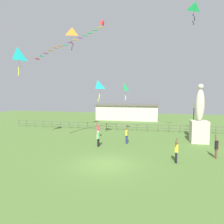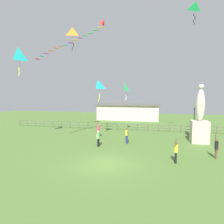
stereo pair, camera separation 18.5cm
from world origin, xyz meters
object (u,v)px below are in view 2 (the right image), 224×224
object	(u,v)px
lamppost	(194,113)
kite_1	(98,86)
statue_monument	(200,125)
kite_3	(73,34)
person_1	(176,150)
kite_0	(18,55)
streamer_kite	(96,26)
person_4	(217,147)
person_2	(98,138)
person_0	(127,134)
kite_4	(124,88)
kite_2	(196,6)
person_3	(98,129)

from	to	relation	value
lamppost	kite_1	xyz separation A→B (m)	(-11.01, -2.66, 3.19)
statue_monument	kite_3	bearing A→B (deg)	177.11
person_1	kite_3	world-z (taller)	kite_3
kite_0	streamer_kite	bearing A→B (deg)	13.78
person_4	kite_1	distance (m)	13.57
lamppost	person_2	world-z (taller)	lamppost
person_0	person_2	xyz separation A→B (m)	(-2.57, -1.75, -0.07)
person_0	kite_4	bearing A→B (deg)	102.71
kite_0	kite_1	world-z (taller)	kite_0
kite_1	kite_3	xyz separation A→B (m)	(-3.47, 1.05, 6.38)
lamppost	person_0	world-z (taller)	lamppost
lamppost	kite_1	world-z (taller)	kite_1
person_0	kite_1	xyz separation A→B (m)	(-3.70, 1.93, 5.12)
kite_2	kite_4	world-z (taller)	kite_2
person_0	person_1	size ratio (longest dim) A/B	0.88
kite_1	person_1	bearing A→B (deg)	-40.31
kite_0	person_1	bearing A→B (deg)	-11.43
statue_monument	person_2	distance (m)	10.86
person_4	kite_1	world-z (taller)	kite_1
person_3	kite_1	bearing A→B (deg)	-75.14
kite_0	kite_3	distance (m)	7.07
kite_4	kite_0	bearing A→B (deg)	-144.43
kite_4	person_3	bearing A→B (deg)	-132.65
kite_0	kite_4	distance (m)	12.69
kite_1	person_4	bearing A→B (deg)	-24.64
person_4	streamer_kite	xyz separation A→B (m)	(-11.01, 3.40, 11.19)
person_1	streamer_kite	bearing A→B (deg)	146.74
person_2	kite_2	world-z (taller)	kite_2
kite_2	streamer_kite	bearing A→B (deg)	-165.63
kite_2	kite_3	xyz separation A→B (m)	(-13.90, 0.31, -1.73)
person_0	kite_4	world-z (taller)	kite_4
lamppost	person_0	distance (m)	8.84
person_1	lamppost	bearing A→B (deg)	73.56
statue_monument	kite_1	xyz separation A→B (m)	(-11.18, -0.31, 4.16)
statue_monument	person_0	bearing A→B (deg)	-163.33
kite_0	kite_1	size ratio (longest dim) A/B	1.24
lamppost	person_2	distance (m)	11.91
person_0	kite_3	xyz separation A→B (m)	(-7.17, 2.98, 11.50)
person_2	person_4	size ratio (longest dim) A/B	0.82
person_0	kite_1	world-z (taller)	kite_1
kite_1	kite_3	size ratio (longest dim) A/B	0.86
person_2	streamer_kite	bearing A→B (deg)	111.62
lamppost	statue_monument	bearing A→B (deg)	-85.80
person_1	streamer_kite	world-z (taller)	streamer_kite
statue_monument	kite_1	size ratio (longest dim) A/B	2.65
statue_monument	person_3	distance (m)	11.36
person_0	kite_1	distance (m)	6.61
person_2	kite_4	world-z (taller)	kite_4
person_0	kite_2	distance (m)	15.08
kite_4	streamer_kite	xyz separation A→B (m)	(-2.10, -5.21, 6.14)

